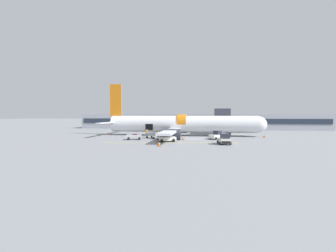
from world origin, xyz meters
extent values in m
plane|color=gray|center=(0.00, 0.00, 0.00)|extent=(500.00, 500.00, 0.00)
cube|color=yellow|center=(-3.44, -7.49, 0.00)|extent=(22.64, 3.46, 0.01)
cube|color=#9EA3AD|center=(0.00, 35.27, 2.51)|extent=(81.64, 12.89, 5.02)
cube|color=#232D3D|center=(0.00, 28.76, 2.76)|extent=(80.00, 0.16, 1.61)
cylinder|color=#4C4C51|center=(6.21, 13.09, 1.57)|extent=(0.60, 0.60, 3.14)
cube|color=silver|center=(6.21, 13.09, 4.54)|extent=(2.80, 10.12, 2.80)
cube|color=#333842|center=(6.21, 8.63, 4.54)|extent=(3.64, 1.60, 3.36)
cylinder|color=silver|center=(-2.90, 6.16, 2.67)|extent=(33.13, 3.75, 3.75)
sphere|color=silver|center=(13.67, 6.16, 2.67)|extent=(3.56, 3.56, 3.56)
cone|color=silver|center=(-19.46, 6.16, 2.67)|extent=(4.31, 3.45, 3.45)
cylinder|color=orange|center=(-2.90, 6.12, 3.01)|extent=(1.99, 3.76, 3.76)
cube|color=orange|center=(-18.76, 6.16, 8.29)|extent=(2.81, 0.28, 7.48)
cube|color=silver|center=(-18.86, 1.57, 3.05)|extent=(0.99, 9.17, 0.20)
cube|color=silver|center=(-18.86, 10.74, 3.05)|extent=(0.99, 9.17, 0.20)
cube|color=silver|center=(-4.22, -2.60, 1.64)|extent=(2.37, 16.38, 0.40)
cube|color=silver|center=(-4.22, 14.91, 1.64)|extent=(2.37, 16.38, 0.40)
cylinder|color=#333842|center=(-4.02, -2.60, 1.05)|extent=(3.38, 2.04, 2.04)
cylinder|color=#333842|center=(-4.02, 14.91, 1.05)|extent=(3.38, 2.04, 2.04)
cube|color=black|center=(-10.18, 4.30, 2.02)|extent=(1.70, 0.12, 1.40)
cylinder|color=#56565B|center=(7.37, 6.16, 1.16)|extent=(0.22, 0.22, 1.16)
sphere|color=black|center=(7.37, 6.16, 0.58)|extent=(1.15, 1.15, 1.15)
cylinder|color=#56565B|center=(-6.21, 3.58, 1.16)|extent=(0.22, 0.22, 1.16)
sphere|color=black|center=(-6.21, 3.58, 0.58)|extent=(1.15, 1.15, 1.15)
cylinder|color=#56565B|center=(-6.21, 8.73, 1.16)|extent=(0.22, 0.22, 1.16)
sphere|color=black|center=(-6.21, 8.73, 0.58)|extent=(1.15, 1.15, 1.15)
cube|color=silver|center=(-4.42, -6.05, 0.55)|extent=(3.40, 2.44, 0.62)
cube|color=#232833|center=(-4.92, -6.27, 1.22)|extent=(1.74, 1.57, 0.71)
cube|color=black|center=(-5.91, -6.70, 0.43)|extent=(0.57, 1.11, 0.31)
sphere|color=black|center=(-5.64, -5.92, 0.28)|extent=(0.56, 0.56, 0.56)
sphere|color=black|center=(-5.15, -7.04, 0.28)|extent=(0.56, 0.56, 0.56)
sphere|color=black|center=(-3.68, -5.06, 0.28)|extent=(0.56, 0.56, 0.56)
sphere|color=black|center=(-3.19, -6.19, 0.28)|extent=(0.56, 0.56, 0.56)
cube|color=silver|center=(5.25, -7.94, 0.61)|extent=(1.90, 2.99, 0.75)
cube|color=#232833|center=(5.31, -8.43, 1.39)|extent=(1.48, 1.42, 0.81)
cube|color=black|center=(5.42, -9.39, 0.46)|extent=(1.42, 0.29, 0.37)
sphere|color=black|center=(4.62, -8.98, 0.28)|extent=(0.56, 0.56, 0.56)
sphere|color=black|center=(6.11, -8.80, 0.28)|extent=(0.56, 0.56, 0.56)
sphere|color=black|center=(4.39, -7.07, 0.28)|extent=(0.56, 0.56, 0.56)
sphere|color=black|center=(5.88, -6.89, 0.28)|extent=(0.56, 0.56, 0.56)
cube|color=silver|center=(4.32, -0.48, 0.57)|extent=(2.87, 3.16, 0.67)
cube|color=#232833|center=(4.63, -0.07, 1.28)|extent=(1.73, 1.76, 0.74)
cube|color=black|center=(5.24, 0.72, 0.44)|extent=(1.06, 0.85, 0.34)
sphere|color=black|center=(5.44, -0.08, 0.28)|extent=(0.56, 0.56, 0.56)
sphere|color=black|center=(4.40, 0.71, 0.28)|extent=(0.56, 0.56, 0.56)
sphere|color=black|center=(4.23, -1.66, 0.28)|extent=(0.56, 0.56, 0.56)
sphere|color=black|center=(3.19, -0.87, 0.28)|extent=(0.56, 0.56, 0.56)
cube|color=#999BA0|center=(-8.24, -0.54, 0.61)|extent=(2.94, 2.47, 0.05)
cube|color=#999BA0|center=(-7.13, -1.13, 0.89)|extent=(0.73, 1.29, 0.51)
cube|color=#999BA0|center=(-8.56, -1.15, 0.89)|extent=(2.25, 1.23, 0.51)
cube|color=#999BA0|center=(-7.91, 0.06, 0.89)|extent=(2.25, 1.23, 0.51)
cube|color=#333338|center=(-6.71, -1.36, 0.35)|extent=(0.83, 0.49, 0.06)
sphere|color=black|center=(-7.78, -1.60, 0.20)|extent=(0.40, 0.40, 0.40)
sphere|color=black|center=(-7.11, -0.33, 0.20)|extent=(0.40, 0.40, 0.40)
sphere|color=black|center=(-9.36, -0.76, 0.20)|extent=(0.40, 0.40, 0.40)
sphere|color=black|center=(-8.69, 0.51, 0.20)|extent=(0.40, 0.40, 0.40)
cube|color=#721951|center=(-7.76, -0.91, 0.85)|extent=(0.54, 0.36, 0.42)
cube|color=#2D2D33|center=(-8.57, -0.26, 0.80)|extent=(0.44, 0.32, 0.32)
cube|color=#B7BABF|center=(-11.24, -3.62, 0.57)|extent=(3.27, 2.28, 0.05)
cube|color=#B7BABF|center=(-9.84, -3.24, 0.78)|extent=(0.47, 1.51, 0.36)
cube|color=#B7BABF|center=(-11.04, -4.34, 0.78)|extent=(2.82, 0.82, 0.36)
cube|color=#B7BABF|center=(-11.44, -2.90, 0.78)|extent=(2.82, 0.82, 0.36)
cube|color=#333338|center=(-9.38, -3.11, 0.33)|extent=(0.89, 0.31, 0.06)
sphere|color=black|center=(-10.03, -4.10, 0.20)|extent=(0.40, 0.40, 0.40)
sphere|color=black|center=(-10.44, -2.60, 0.20)|extent=(0.40, 0.40, 0.40)
sphere|color=black|center=(-12.03, -4.65, 0.20)|extent=(0.40, 0.40, 0.40)
sphere|color=black|center=(-12.44, -3.15, 0.20)|extent=(0.40, 0.40, 0.40)
cube|color=#721951|center=(-11.24, -3.70, 0.83)|extent=(0.54, 0.30, 0.46)
cube|color=#4C1E1E|center=(-10.84, -3.69, 0.85)|extent=(0.55, 0.35, 0.51)
cylinder|color=#2D2D33|center=(-10.17, 2.28, 0.40)|extent=(0.39, 0.39, 0.79)
cylinder|color=orange|center=(-10.17, 2.28, 1.10)|extent=(0.50, 0.50, 0.62)
sphere|color=beige|center=(-10.17, 2.28, 1.52)|extent=(0.22, 0.22, 0.22)
cylinder|color=orange|center=(-9.98, 2.17, 1.03)|extent=(0.16, 0.16, 0.57)
cylinder|color=orange|center=(-10.37, 2.38, 1.03)|extent=(0.16, 0.16, 0.57)
cylinder|color=black|center=(-6.64, -3.10, 0.41)|extent=(0.35, 0.35, 0.81)
cylinder|color=#B7E019|center=(-6.64, -3.10, 1.13)|extent=(0.44, 0.44, 0.64)
sphere|color=brown|center=(-6.64, -3.10, 1.56)|extent=(0.22, 0.22, 0.22)
cylinder|color=#B7E019|center=(-6.60, -3.32, 1.06)|extent=(0.14, 0.14, 0.59)
cylinder|color=#B7E019|center=(-6.68, -2.87, 1.06)|extent=(0.14, 0.14, 0.59)
cylinder|color=#2D2D33|center=(-5.43, 1.45, 0.43)|extent=(0.44, 0.44, 0.86)
cylinder|color=#B7E019|center=(-5.43, 1.45, 1.20)|extent=(0.57, 0.57, 0.68)
sphere|color=brown|center=(-5.43, 1.45, 1.65)|extent=(0.24, 0.24, 0.24)
cylinder|color=#B7E019|center=(-5.25, 1.29, 1.12)|extent=(0.18, 0.18, 0.62)
cylinder|color=#B7E019|center=(-5.61, 1.60, 1.12)|extent=(0.18, 0.18, 0.62)
cylinder|color=#1E2338|center=(-3.92, 1.79, 0.42)|extent=(0.42, 0.42, 0.84)
cylinder|color=orange|center=(-3.92, 1.79, 1.17)|extent=(0.54, 0.54, 0.66)
sphere|color=tan|center=(-3.92, 1.79, 1.61)|extent=(0.23, 0.23, 0.23)
cylinder|color=orange|center=(-4.12, 1.67, 1.09)|extent=(0.17, 0.17, 0.60)
cylinder|color=orange|center=(-3.72, 1.91, 1.09)|extent=(0.17, 0.17, 0.60)
cube|color=black|center=(14.68, 4.98, 0.01)|extent=(0.58, 0.58, 0.03)
cone|color=orange|center=(14.68, 4.98, 0.30)|extent=(0.43, 0.43, 0.59)
cylinder|color=white|center=(14.68, 4.98, 0.33)|extent=(0.25, 0.25, 0.07)
cube|color=black|center=(-4.68, -11.71, 0.01)|extent=(0.61, 0.61, 0.03)
cone|color=orange|center=(-4.68, -11.71, 0.35)|extent=(0.45, 0.45, 0.70)
cylinder|color=white|center=(-4.68, -11.71, 0.38)|extent=(0.26, 0.26, 0.08)
cube|color=black|center=(-1.87, -2.26, 0.01)|extent=(0.45, 0.45, 0.03)
cone|color=orange|center=(-1.87, -2.26, 0.39)|extent=(0.33, 0.33, 0.78)
cylinder|color=white|center=(-1.87, -2.26, 0.43)|extent=(0.19, 0.19, 0.09)
cube|color=black|center=(-19.70, 5.34, 0.01)|extent=(0.43, 0.43, 0.03)
cone|color=orange|center=(-19.70, 5.34, 0.34)|extent=(0.32, 0.32, 0.68)
cylinder|color=white|center=(-19.70, 5.34, 0.37)|extent=(0.19, 0.19, 0.08)
camera|label=1|loc=(1.98, -44.87, 4.67)|focal=24.00mm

